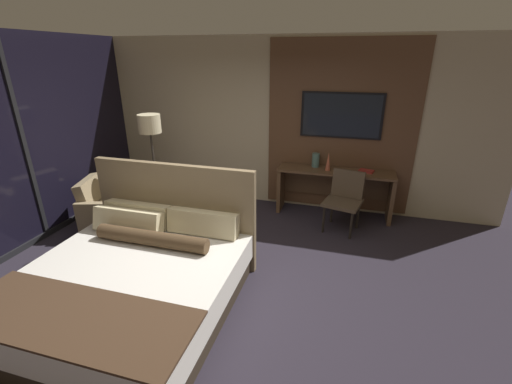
# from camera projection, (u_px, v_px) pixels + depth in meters

# --- Properties ---
(ground_plane) EXTENTS (16.00, 16.00, 0.00)m
(ground_plane) POSITION_uv_depth(u_px,v_px,m) (227.00, 286.00, 3.97)
(ground_plane) COLOR #28232D
(wall_back_tv_panel) EXTENTS (7.20, 0.09, 2.80)m
(wall_back_tv_panel) POSITION_uv_depth(u_px,v_px,m) (286.00, 125.00, 5.73)
(wall_back_tv_panel) COLOR #BCAD8E
(wall_back_tv_panel) RESTS_ON ground_plane
(wall_left_window) EXTENTS (0.06, 6.00, 2.80)m
(wall_left_window) POSITION_uv_depth(u_px,v_px,m) (24.00, 149.00, 4.59)
(wall_left_window) COLOR black
(wall_left_window) RESTS_ON ground_plane
(bed) EXTENTS (2.09, 2.17, 1.30)m
(bed) POSITION_uv_depth(u_px,v_px,m) (134.00, 279.00, 3.57)
(bed) COLOR #33281E
(bed) RESTS_ON ground_plane
(desk) EXTENTS (1.84, 0.45, 0.78)m
(desk) POSITION_uv_depth(u_px,v_px,m) (335.00, 184.00, 5.60)
(desk) COLOR brown
(desk) RESTS_ON ground_plane
(tv) EXTENTS (1.26, 0.04, 0.71)m
(tv) POSITION_uv_depth(u_px,v_px,m) (341.00, 115.00, 5.35)
(tv) COLOR black
(desk_chair) EXTENTS (0.62, 0.61, 0.90)m
(desk_chair) POSITION_uv_depth(u_px,v_px,m) (345.00, 195.00, 5.13)
(desk_chair) COLOR #4C3D2D
(desk_chair) RESTS_ON ground_plane
(armchair_by_window) EXTENTS (1.01, 1.04, 0.79)m
(armchair_by_window) POSITION_uv_depth(u_px,v_px,m) (113.00, 211.00, 5.27)
(armchair_by_window) COLOR #998460
(armchair_by_window) RESTS_ON ground_plane
(floor_lamp) EXTENTS (0.34, 0.34, 1.67)m
(floor_lamp) POSITION_uv_depth(u_px,v_px,m) (150.00, 132.00, 5.24)
(floor_lamp) COLOR #282623
(floor_lamp) RESTS_ON ground_plane
(vase_tall) EXTENTS (0.08, 0.08, 0.29)m
(vase_tall) POSITION_uv_depth(u_px,v_px,m) (328.00, 161.00, 5.43)
(vase_tall) COLOR #B2563D
(vase_tall) RESTS_ON desk
(vase_short) EXTENTS (0.12, 0.12, 0.23)m
(vase_short) POSITION_uv_depth(u_px,v_px,m) (316.00, 160.00, 5.62)
(vase_short) COLOR #4C706B
(vase_short) RESTS_ON desk
(book) EXTENTS (0.25, 0.20, 0.03)m
(book) POSITION_uv_depth(u_px,v_px,m) (366.00, 171.00, 5.40)
(book) COLOR maroon
(book) RESTS_ON desk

